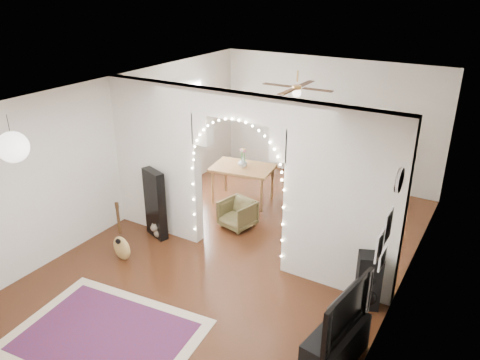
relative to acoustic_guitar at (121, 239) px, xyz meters
The scene contains 25 objects.
floor 1.95m from the acoustic_guitar, 36.50° to the left, with size 7.50×7.50×0.00m, color black.
ceiling 3.01m from the acoustic_guitar, 36.50° to the left, with size 5.00×7.50×0.02m, color white.
wall_back 5.21m from the acoustic_guitar, 72.54° to the left, with size 5.00×0.02×2.70m, color silver.
wall_front 3.18m from the acoustic_guitar, 59.53° to the right, with size 5.00×0.02×2.70m, color silver.
wall_left 1.78m from the acoustic_guitar, 130.24° to the left, with size 0.02×7.50×2.70m, color silver.
wall_right 4.30m from the acoustic_guitar, 15.74° to the left, with size 0.02×7.50×2.70m, color silver.
divider_wall 2.18m from the acoustic_guitar, 36.50° to the left, with size 5.00×0.20×2.70m.
fairy_lights 2.18m from the acoustic_guitar, 33.25° to the left, with size 1.64×0.04×1.60m, color #FFEABF, non-canonical shape.
window 3.28m from the acoustic_guitar, 107.62° to the left, with size 0.04×1.20×1.40m, color white.
wall_clock 4.40m from the acoustic_guitar, ahead, with size 0.31×0.31×0.03m, color white.
picture_frames 4.17m from the acoustic_guitar, ahead, with size 0.02×0.50×0.70m, color white, non-canonical shape.
paper_lantern 2.28m from the acoustic_guitar, 106.03° to the right, with size 0.40×0.40×0.40m, color white.
ceiling_fan 4.04m from the acoustic_guitar, 63.90° to the left, with size 1.10×1.10×0.30m, color #AE7C3A, non-canonical shape.
area_rug 1.84m from the acoustic_guitar, 53.41° to the right, with size 2.32×1.75×0.02m, color maroon.
guitar_case 0.92m from the acoustic_guitar, 91.28° to the left, with size 0.47×0.16×1.24m, color black.
acoustic_guitar is the anchor object (origin of this frame).
tabby_cat 0.91m from the acoustic_guitar, 85.88° to the left, with size 0.28×0.48×0.32m.
floor_speaker 3.84m from the acoustic_guitar, 13.32° to the left, with size 0.40×0.38×0.82m.
media_console 3.76m from the acoustic_guitar, ahead, with size 0.40×1.00×0.50m, color black.
tv 3.78m from the acoustic_guitar, ahead, with size 1.07×0.14×0.62m, color black.
bookcase 5.12m from the acoustic_guitar, 65.44° to the left, with size 1.59×0.40×1.63m, color #C7AE90.
dining_table 2.94m from the acoustic_guitar, 78.80° to the left, with size 1.31×0.97×0.76m.
flower_vase 2.96m from the acoustic_guitar, 78.80° to the left, with size 0.18×0.18×0.19m, color white.
dining_chair_left 2.16m from the acoustic_guitar, 61.44° to the left, with size 0.55×0.57×0.52m, color brown.
dining_chair_right 4.14m from the acoustic_guitar, 69.94° to the left, with size 0.46×0.47×0.43m, color brown.
Camera 1 is at (3.42, -5.71, 4.21)m, focal length 35.00 mm.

